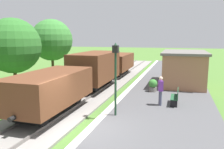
# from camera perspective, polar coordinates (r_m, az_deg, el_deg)

# --- Properties ---
(ground_plane) EXTENTS (160.00, 160.00, 0.00)m
(ground_plane) POSITION_cam_1_polar(r_m,az_deg,el_deg) (10.51, -7.67, -14.31)
(ground_plane) COLOR #47702D
(platform_slab) EXTENTS (6.00, 60.00, 0.25)m
(platform_slab) POSITION_cam_1_polar(r_m,az_deg,el_deg) (9.68, 10.54, -15.75)
(platform_slab) COLOR #4C4C4F
(platform_slab) RESTS_ON ground
(platform_edge_stripe) EXTENTS (0.36, 60.00, 0.01)m
(platform_edge_stripe) POSITION_cam_1_polar(r_m,az_deg,el_deg) (10.26, -5.61, -13.34)
(platform_edge_stripe) COLOR silver
(platform_edge_stripe) RESTS_ON platform_slab
(track_ballast) EXTENTS (3.80, 60.00, 0.12)m
(track_ballast) POSITION_cam_1_polar(r_m,az_deg,el_deg) (11.63, -18.76, -12.04)
(track_ballast) COLOR gray
(track_ballast) RESTS_ON ground
(rail_near) EXTENTS (0.07, 60.00, 0.14)m
(rail_near) POSITION_cam_1_polar(r_m,az_deg,el_deg) (11.20, -15.72, -12.02)
(rail_near) COLOR slate
(rail_near) RESTS_ON track_ballast
(rail_far) EXTENTS (0.07, 60.00, 0.14)m
(rail_far) POSITION_cam_1_polar(r_m,az_deg,el_deg) (12.00, -21.65, -10.87)
(rail_far) COLOR slate
(rail_far) RESTS_ON track_ballast
(freight_train) EXTENTS (2.50, 19.40, 2.72)m
(freight_train) POSITION_cam_1_polar(r_m,az_deg,el_deg) (18.19, -4.20, 0.87)
(freight_train) COLOR brown
(freight_train) RESTS_ON rail_near
(station_hut) EXTENTS (3.50, 5.80, 2.78)m
(station_hut) POSITION_cam_1_polar(r_m,az_deg,el_deg) (19.92, 17.63, 1.63)
(station_hut) COLOR #9E6B4C
(station_hut) RESTS_ON platform_slab
(bench_near_hut) EXTENTS (0.42, 1.50, 0.91)m
(bench_near_hut) POSITION_cam_1_polar(r_m,az_deg,el_deg) (13.99, 15.72, -5.38)
(bench_near_hut) COLOR #1E4C2D
(bench_near_hut) RESTS_ON platform_slab
(bench_down_platform) EXTENTS (0.42, 1.50, 0.91)m
(bench_down_platform) POSITION_cam_1_polar(r_m,az_deg,el_deg) (24.74, 16.27, 0.97)
(bench_down_platform) COLOR #1E4C2D
(bench_down_platform) RESTS_ON platform_slab
(person_waiting) EXTENTS (0.34, 0.43, 1.71)m
(person_waiting) POSITION_cam_1_polar(r_m,az_deg,el_deg) (13.51, 12.10, -3.74)
(person_waiting) COLOR #474C66
(person_waiting) RESTS_ON platform_slab
(potted_planter) EXTENTS (0.64, 0.64, 0.92)m
(potted_planter) POSITION_cam_1_polar(r_m,az_deg,el_deg) (16.86, 10.25, -2.66)
(potted_planter) COLOR slate
(potted_planter) RESTS_ON platform_slab
(lamp_post_near) EXTENTS (0.28, 0.28, 3.70)m
(lamp_post_near) POSITION_cam_1_polar(r_m,az_deg,el_deg) (11.21, 0.90, 2.19)
(lamp_post_near) COLOR #193823
(lamp_post_near) RESTS_ON platform_slab
(tree_trackside_far) EXTENTS (4.43, 4.43, 5.72)m
(tree_trackside_far) POSITION_cam_1_polar(r_m,az_deg,el_deg) (19.97, -23.62, 6.64)
(tree_trackside_far) COLOR #4C3823
(tree_trackside_far) RESTS_ON ground
(tree_field_left) EXTENTS (4.30, 4.30, 6.03)m
(tree_field_left) POSITION_cam_1_polar(r_m,az_deg,el_deg) (24.67, -14.93, 8.36)
(tree_field_left) COLOR #4C3823
(tree_field_left) RESTS_ON ground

